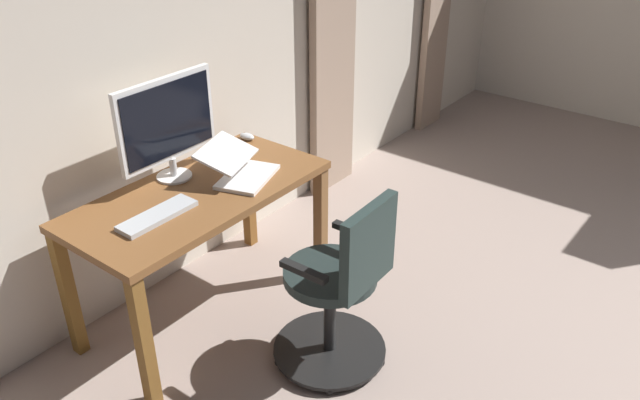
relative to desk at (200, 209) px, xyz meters
The scene contains 9 objects.
back_room_partition 1.35m from the desk, 156.56° to the right, with size 6.21×0.10×2.57m, color beige.
curtain_left_panel 3.09m from the desk, behind, with size 0.35×0.06×2.14m, color tan.
curtain_right_panel 1.69m from the desk, 167.22° to the right, with size 0.44×0.06×2.14m, color tan.
desk is the anchor object (origin of this frame).
office_chair 0.82m from the desk, 98.41° to the left, with size 0.56×0.56×0.92m.
computer_monitor 0.45m from the desk, 96.67° to the right, with size 0.58×0.18×0.53m.
computer_keyboard 0.32m from the desk, ahead, with size 0.39×0.12×0.02m, color #B7BCC1.
laptop 0.29m from the desk, 163.58° to the left, with size 0.42×0.42×0.17m.
computer_mouse 0.65m from the desk, 158.62° to the right, with size 0.06×0.10×0.04m, color #B7BCC1.
Camera 1 is at (2.91, -0.62, 2.25)m, focal length 35.92 mm.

